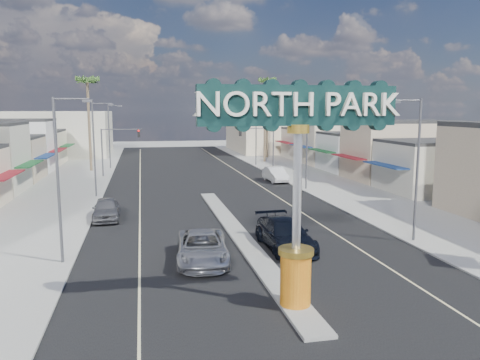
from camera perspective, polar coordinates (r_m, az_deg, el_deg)
name	(u,v)px	position (r m, az deg, el deg)	size (l,w,h in m)	color
ground	(206,193)	(47.15, -4.17, -1.63)	(160.00, 160.00, 0.00)	gray
road	(206,193)	(47.15, -4.17, -1.63)	(20.00, 120.00, 0.01)	black
median_island	(238,233)	(31.72, -0.24, -6.53)	(1.30, 30.00, 0.16)	gray
sidewalk_left	(59,198)	(47.38, -21.21, -2.07)	(8.00, 120.00, 0.12)	gray
sidewalk_right	(336,188)	(50.91, 11.64, -0.96)	(8.00, 120.00, 0.12)	gray
storefront_row_right	(367,149)	(66.48, 15.18, 3.68)	(12.00, 42.00, 6.00)	#B7B29E
backdrop_far_left	(53,133)	(92.46, -21.84, 5.29)	(20.00, 20.00, 8.00)	#B7B29E
backdrop_far_right	(284,131)	(95.36, 5.33, 5.95)	(20.00, 20.00, 8.00)	beige
gateway_sign	(298,170)	(19.16, 7.05, 1.25)	(8.20, 1.50, 9.15)	#CC510F
traffic_signal_left	(117,143)	(60.20, -14.77, 4.43)	(5.09, 0.45, 6.00)	#47474C
traffic_signal_right	(260,141)	(62.06, 2.47, 4.82)	(5.09, 0.45, 6.00)	#47474C
streetlight_l_near	(61,172)	(26.54, -21.01, 0.90)	(2.03, 0.22, 9.00)	#47474C
streetlight_l_mid	(96,145)	(46.30, -17.18, 4.14)	(2.03, 0.22, 9.00)	#47474C
streetlight_l_far	(110,133)	(68.20, -15.53, 5.52)	(2.03, 0.22, 9.00)	#47474C
streetlight_r_near	(415,163)	(31.03, 20.59, 1.96)	(2.03, 0.22, 9.00)	#47474C
streetlight_r_mid	(305,142)	(49.01, 7.97, 4.67)	(2.03, 0.22, 9.00)	#47474C
streetlight_r_far	(255,132)	(70.07, 1.84, 5.91)	(2.03, 0.22, 9.00)	#47474C
palm_left_far	(87,86)	(66.41, -18.11, 10.89)	(2.60, 2.60, 13.10)	brown
palm_right_mid	(265,95)	(74.54, 3.07, 10.32)	(2.60, 2.60, 12.10)	brown
palm_right_far	(267,85)	(80.92, 3.36, 11.44)	(2.60, 2.60, 14.10)	brown
suv_left	(202,247)	(26.10, -4.63, -8.19)	(2.75, 5.97, 1.66)	#A6A7AB
suv_right	(285,234)	(28.55, 5.50, -6.60)	(2.50, 6.15, 1.79)	black
car_parked_left	(106,209)	(37.22, -16.01, -3.41)	(1.95, 4.84, 1.65)	#5D5D61
car_parked_right	(275,174)	(54.69, 4.34, 0.68)	(1.79, 5.14, 1.69)	silver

